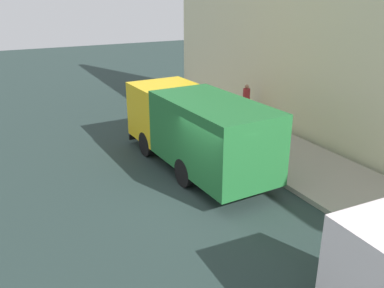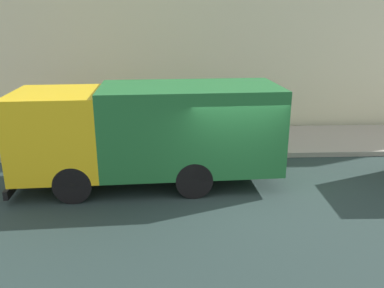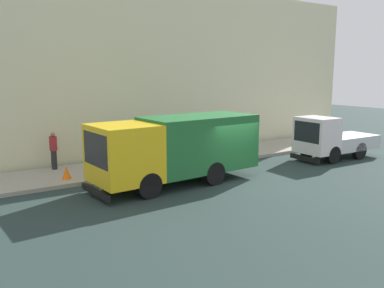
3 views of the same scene
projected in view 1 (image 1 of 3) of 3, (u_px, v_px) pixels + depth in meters
ground at (200, 201)px, 12.93m from camera, size 80.00×80.00×0.00m
sidewalk at (314, 170)px, 14.92m from camera, size 3.53×30.00×0.17m
building_facade at (377, 37)px, 14.23m from camera, size 0.50×30.00×9.48m
large_utility_truck at (195, 127)px, 14.81m from camera, size 2.83×7.47×2.83m
pedestrian_walking at (231, 118)px, 17.70m from camera, size 0.51×0.51×1.66m
pedestrian_standing at (246, 101)px, 20.21m from camera, size 0.38×0.38×1.77m
traffic_cone_orange at (208, 119)px, 19.60m from camera, size 0.39×0.39×0.56m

